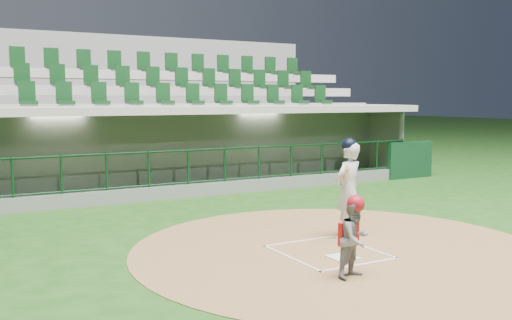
{
  "coord_description": "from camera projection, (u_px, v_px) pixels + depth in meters",
  "views": [
    {
      "loc": [
        -5.62,
        -7.97,
        2.59
      ],
      "look_at": [
        0.2,
        2.6,
        1.3
      ],
      "focal_mm": 40.0,
      "sensor_mm": 36.0,
      "label": 1
    }
  ],
  "objects": [
    {
      "name": "ground",
      "position": [
        318.0,
        249.0,
        9.91
      ],
      "size": [
        120.0,
        120.0,
        0.0
      ],
      "primitive_type": "plane",
      "color": "#1A4313",
      "rests_on": "ground"
    },
    {
      "name": "dirt_circle",
      "position": [
        339.0,
        249.0,
        9.88
      ],
      "size": [
        7.2,
        7.2,
        0.01
      ],
      "primitive_type": "cylinder",
      "color": "brown",
      "rests_on": "ground"
    },
    {
      "name": "home_plate",
      "position": [
        343.0,
        257.0,
        9.3
      ],
      "size": [
        0.43,
        0.43,
        0.02
      ],
      "primitive_type": "cube",
      "color": "white",
      "rests_on": "dirt_circle"
    },
    {
      "name": "batter_box_chalk",
      "position": [
        328.0,
        252.0,
        9.65
      ],
      "size": [
        1.55,
        1.8,
        0.01
      ],
      "color": "silver",
      "rests_on": "ground"
    },
    {
      "name": "dugout_structure",
      "position": [
        162.0,
        155.0,
        16.62
      ],
      "size": [
        16.4,
        3.7,
        3.0
      ],
      "color": "slate",
      "rests_on": "ground"
    },
    {
      "name": "seating_deck",
      "position": [
        133.0,
        134.0,
        19.26
      ],
      "size": [
        17.0,
        6.72,
        5.15
      ],
      "color": "gray",
      "rests_on": "ground"
    },
    {
      "name": "batter",
      "position": [
        348.0,
        188.0,
        10.67
      ],
      "size": [
        0.91,
        0.94,
        1.86
      ],
      "color": "silver",
      "rests_on": "dirt_circle"
    },
    {
      "name": "catcher",
      "position": [
        355.0,
        237.0,
        8.24
      ],
      "size": [
        0.64,
        0.55,
        1.21
      ],
      "color": "gray",
      "rests_on": "dirt_circle"
    }
  ]
}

